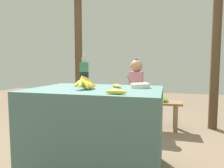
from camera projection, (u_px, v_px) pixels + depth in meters
name	position (u px, v px, depth m)	size (l,w,h in m)	color
market_counter	(96.00, 130.00, 1.88)	(1.20, 0.85, 0.80)	#4C706B
banana_bunch_ripe	(84.00, 83.00, 1.77)	(0.16, 0.25, 0.13)	#4C381E
serving_bowl	(140.00, 85.00, 1.90)	(0.19, 0.19, 0.04)	silver
water_bottle	(84.00, 74.00, 2.01)	(0.09, 0.09, 0.33)	#337556
loose_banana_front	(116.00, 92.00, 1.45)	(0.16, 0.04, 0.03)	yellow
loose_banana_side	(117.00, 86.00, 1.91)	(0.13, 0.13, 0.03)	yellow
wooden_bench	(138.00, 105.00, 3.27)	(1.36, 0.32, 0.45)	brown
seated_vendor	(133.00, 88.00, 3.23)	(0.41, 0.39, 1.12)	#232328
banana_bunch_green	(164.00, 99.00, 3.15)	(0.13, 0.24, 0.10)	#4C381E
support_post_near	(79.00, 52.00, 3.74)	(0.14, 0.14, 2.55)	#4C3823
support_post_far	(216.00, 49.00, 3.12)	(0.14, 0.14, 2.55)	#4C3823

